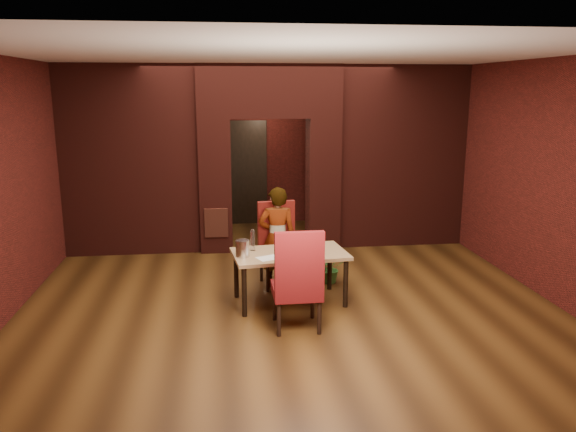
{
  "coord_description": "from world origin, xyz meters",
  "views": [
    {
      "loc": [
        -0.87,
        -7.7,
        2.8
      ],
      "look_at": [
        0.08,
        0.0,
        1.03
      ],
      "focal_mm": 35.0,
      "sensor_mm": 36.0,
      "label": 1
    }
  ],
  "objects_px": {
    "water_bottle": "(253,240)",
    "dining_table": "(290,277)",
    "wine_glass_a": "(282,244)",
    "potted_plant": "(330,267)",
    "chair_near": "(296,278)",
    "wine_glass_b": "(299,243)",
    "wine_glass_c": "(304,244)",
    "chair_far": "(280,245)",
    "person_seated": "(277,237)",
    "wine_bucket": "(243,248)"
  },
  "relations": [
    {
      "from": "person_seated",
      "to": "wine_glass_b",
      "type": "relative_size",
      "value": 6.42
    },
    {
      "from": "wine_glass_b",
      "to": "water_bottle",
      "type": "distance_m",
      "value": 0.62
    },
    {
      "from": "wine_glass_a",
      "to": "chair_far",
      "type": "bearing_deg",
      "value": 86.48
    },
    {
      "from": "potted_plant",
      "to": "dining_table",
      "type": "bearing_deg",
      "value": -134.45
    },
    {
      "from": "wine_glass_b",
      "to": "potted_plant",
      "type": "distance_m",
      "value": 1.05
    },
    {
      "from": "wine_glass_c",
      "to": "wine_bucket",
      "type": "xyz_separation_m",
      "value": [
        -0.82,
        -0.16,
        0.01
      ]
    },
    {
      "from": "wine_glass_b",
      "to": "potted_plant",
      "type": "xyz_separation_m",
      "value": [
        0.56,
        0.68,
        -0.58
      ]
    },
    {
      "from": "potted_plant",
      "to": "chair_far",
      "type": "bearing_deg",
      "value": -178.52
    },
    {
      "from": "wine_bucket",
      "to": "chair_far",
      "type": "bearing_deg",
      "value": 54.91
    },
    {
      "from": "chair_far",
      "to": "wine_glass_c",
      "type": "xyz_separation_m",
      "value": [
        0.26,
        -0.65,
        0.19
      ]
    },
    {
      "from": "wine_bucket",
      "to": "water_bottle",
      "type": "height_order",
      "value": "water_bottle"
    },
    {
      "from": "wine_glass_b",
      "to": "wine_bucket",
      "type": "bearing_deg",
      "value": -168.88
    },
    {
      "from": "dining_table",
      "to": "water_bottle",
      "type": "xyz_separation_m",
      "value": [
        -0.48,
        0.15,
        0.49
      ]
    },
    {
      "from": "chair_far",
      "to": "wine_glass_a",
      "type": "relative_size",
      "value": 5.62
    },
    {
      "from": "chair_near",
      "to": "water_bottle",
      "type": "relative_size",
      "value": 4.38
    },
    {
      "from": "chair_far",
      "to": "wine_glass_c",
      "type": "height_order",
      "value": "chair_far"
    },
    {
      "from": "person_seated",
      "to": "wine_glass_a",
      "type": "height_order",
      "value": "person_seated"
    },
    {
      "from": "dining_table",
      "to": "wine_glass_c",
      "type": "relative_size",
      "value": 7.85
    },
    {
      "from": "chair_far",
      "to": "potted_plant",
      "type": "distance_m",
      "value": 0.83
    },
    {
      "from": "wine_glass_b",
      "to": "wine_glass_a",
      "type": "bearing_deg",
      "value": -177.57
    },
    {
      "from": "chair_near",
      "to": "wine_glass_c",
      "type": "xyz_separation_m",
      "value": [
        0.22,
        0.85,
        0.17
      ]
    },
    {
      "from": "water_bottle",
      "to": "dining_table",
      "type": "bearing_deg",
      "value": -17.75
    },
    {
      "from": "chair_far",
      "to": "person_seated",
      "type": "bearing_deg",
      "value": -138.19
    },
    {
      "from": "chair_near",
      "to": "water_bottle",
      "type": "distance_m",
      "value": 1.09
    },
    {
      "from": "wine_glass_c",
      "to": "person_seated",
      "type": "bearing_deg",
      "value": 116.62
    },
    {
      "from": "wine_glass_c",
      "to": "water_bottle",
      "type": "bearing_deg",
      "value": 170.28
    },
    {
      "from": "wine_glass_a",
      "to": "potted_plant",
      "type": "distance_m",
      "value": 1.19
    },
    {
      "from": "chair_far",
      "to": "chair_near",
      "type": "relative_size",
      "value": 0.97
    },
    {
      "from": "wine_glass_b",
      "to": "wine_glass_c",
      "type": "distance_m",
      "value": 0.07
    },
    {
      "from": "dining_table",
      "to": "water_bottle",
      "type": "bearing_deg",
      "value": 155.74
    },
    {
      "from": "person_seated",
      "to": "wine_glass_b",
      "type": "bearing_deg",
      "value": 113.23
    },
    {
      "from": "chair_far",
      "to": "potted_plant",
      "type": "bearing_deg",
      "value": -5.58
    },
    {
      "from": "wine_bucket",
      "to": "person_seated",
      "type": "bearing_deg",
      "value": 55.33
    },
    {
      "from": "wine_bucket",
      "to": "water_bottle",
      "type": "distance_m",
      "value": 0.31
    },
    {
      "from": "dining_table",
      "to": "person_seated",
      "type": "xyz_separation_m",
      "value": [
        -0.1,
        0.63,
        0.38
      ]
    },
    {
      "from": "chair_near",
      "to": "potted_plant",
      "type": "height_order",
      "value": "chair_near"
    },
    {
      "from": "chair_near",
      "to": "wine_glass_b",
      "type": "relative_size",
      "value": 5.45
    },
    {
      "from": "person_seated",
      "to": "chair_near",
      "type": "bearing_deg",
      "value": 95.7
    },
    {
      "from": "wine_glass_c",
      "to": "wine_glass_a",
      "type": "bearing_deg",
      "value": -175.89
    },
    {
      "from": "wine_glass_b",
      "to": "potted_plant",
      "type": "bearing_deg",
      "value": 50.45
    },
    {
      "from": "chair_near",
      "to": "potted_plant",
      "type": "relative_size",
      "value": 2.72
    },
    {
      "from": "chair_far",
      "to": "wine_glass_a",
      "type": "bearing_deg",
      "value": -100.58
    },
    {
      "from": "wine_glass_c",
      "to": "chair_far",
      "type": "bearing_deg",
      "value": 111.67
    },
    {
      "from": "wine_glass_a",
      "to": "wine_bucket",
      "type": "xyz_separation_m",
      "value": [
        -0.52,
        -0.14,
        0.0
      ]
    },
    {
      "from": "dining_table",
      "to": "wine_bucket",
      "type": "relative_size",
      "value": 6.81
    },
    {
      "from": "chair_near",
      "to": "potted_plant",
      "type": "bearing_deg",
      "value": -115.39
    },
    {
      "from": "chair_far",
      "to": "wine_bucket",
      "type": "relative_size",
      "value": 5.52
    },
    {
      "from": "chair_near",
      "to": "dining_table",
      "type": "bearing_deg",
      "value": -91.77
    },
    {
      "from": "dining_table",
      "to": "potted_plant",
      "type": "height_order",
      "value": "dining_table"
    },
    {
      "from": "chair_far",
      "to": "wine_glass_a",
      "type": "height_order",
      "value": "chair_far"
    }
  ]
}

